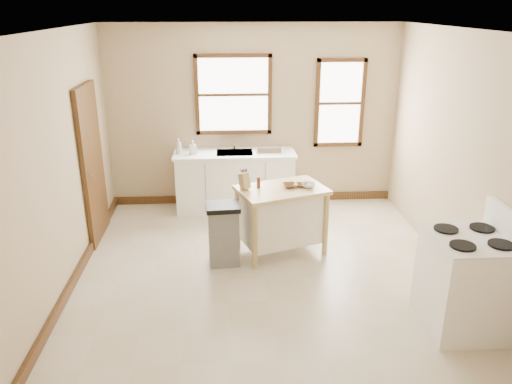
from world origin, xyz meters
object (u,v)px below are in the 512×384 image
(soap_bottle_a, at_px, (179,146))
(trash_bin, at_px, (224,234))
(soap_bottle_b, at_px, (193,147))
(knife_block, at_px, (244,181))
(dish_rack, at_px, (269,149))
(bowl_a, at_px, (290,185))
(bowl_b, at_px, (301,185))
(bowl_c, at_px, (308,185))
(kitchen_island, at_px, (281,220))
(pepper_grinder, at_px, (258,182))
(gas_stove, at_px, (467,270))

(soap_bottle_a, distance_m, trash_bin, 2.00)
(soap_bottle_b, height_order, knife_block, soap_bottle_b)
(dish_rack, relative_size, bowl_a, 2.21)
(soap_bottle_a, height_order, bowl_b, soap_bottle_a)
(dish_rack, relative_size, knife_block, 1.97)
(soap_bottle_b, height_order, bowl_b, soap_bottle_b)
(bowl_a, xyz_separation_m, trash_bin, (-0.84, -0.30, -0.51))
(soap_bottle_a, height_order, dish_rack, soap_bottle_a)
(bowl_c, xyz_separation_m, trash_bin, (-1.08, -0.28, -0.52))
(bowl_a, distance_m, bowl_c, 0.24)
(soap_bottle_b, bearing_deg, soap_bottle_a, 153.40)
(soap_bottle_b, xyz_separation_m, knife_block, (0.71, -1.47, -0.04))
(dish_rack, height_order, kitchen_island, dish_rack)
(knife_block, xyz_separation_m, bowl_a, (0.57, 0.04, -0.08))
(dish_rack, xyz_separation_m, knife_block, (-0.43, -1.50, 0.01))
(soap_bottle_a, xyz_separation_m, bowl_c, (1.74, -1.50, -0.13))
(kitchen_island, height_order, trash_bin, kitchen_island)
(bowl_a, relative_size, trash_bin, 0.23)
(soap_bottle_b, distance_m, bowl_c, 2.11)
(dish_rack, xyz_separation_m, kitchen_island, (0.04, -1.50, -0.53))
(dish_rack, xyz_separation_m, bowl_a, (0.14, -1.47, -0.07))
(knife_block, xyz_separation_m, pepper_grinder, (0.18, 0.03, -0.03))
(soap_bottle_a, relative_size, bowl_c, 1.32)
(dish_rack, bearing_deg, bowl_c, -82.51)
(knife_block, xyz_separation_m, bowl_c, (0.81, 0.01, -0.07))
(dish_rack, height_order, bowl_c, dish_rack)
(soap_bottle_a, relative_size, soap_bottle_b, 1.13)
(dish_rack, distance_m, trash_bin, 1.99)
(bowl_b, bearing_deg, trash_bin, -162.15)
(soap_bottle_b, xyz_separation_m, dish_rack, (1.15, 0.03, -0.05))
(bowl_b, bearing_deg, kitchen_island, -168.51)
(bowl_b, bearing_deg, knife_block, -176.02)
(pepper_grinder, bearing_deg, bowl_a, 1.43)
(kitchen_island, height_order, bowl_b, bowl_b)
(kitchen_island, xyz_separation_m, bowl_a, (0.10, 0.04, 0.46))
(pepper_grinder, xyz_separation_m, trash_bin, (-0.45, -0.29, -0.56))
(knife_block, distance_m, gas_stove, 2.73)
(bowl_a, bearing_deg, bowl_c, -5.89)
(dish_rack, relative_size, bowl_b, 2.69)
(kitchen_island, bearing_deg, soap_bottle_a, 113.82)
(bowl_b, bearing_deg, dish_rack, 100.91)
(bowl_b, bearing_deg, bowl_a, -174.68)
(pepper_grinder, relative_size, gas_stove, 0.12)
(kitchen_island, height_order, bowl_c, bowl_c)
(pepper_grinder, bearing_deg, dish_rack, 80.21)
(dish_rack, bearing_deg, soap_bottle_b, 174.82)
(soap_bottle_a, height_order, pepper_grinder, soap_bottle_a)
(knife_block, height_order, pepper_grinder, knife_block)
(soap_bottle_b, bearing_deg, knife_block, -81.95)
(soap_bottle_b, xyz_separation_m, kitchen_island, (1.18, -1.47, -0.58))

